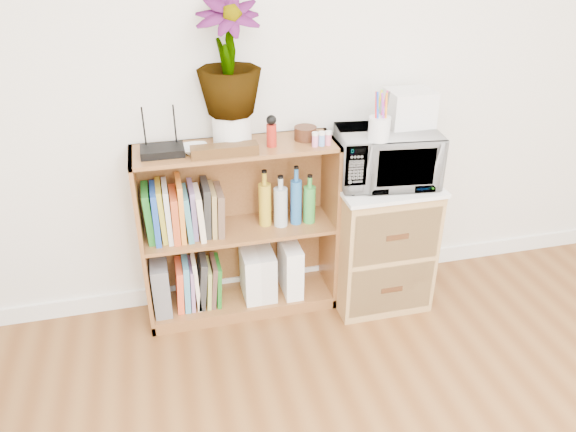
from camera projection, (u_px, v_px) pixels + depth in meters
name	position (u px, v px, depth m)	size (l,w,h in m)	color
skirting_board	(297.00, 275.00, 3.31)	(4.00, 0.02, 0.10)	white
bookshelf	(239.00, 232.00, 2.91)	(1.00, 0.30, 0.95)	brown
wicker_unit	(378.00, 242.00, 3.07)	(0.50, 0.45, 0.70)	#9E7542
microwave	(387.00, 157.00, 2.81)	(0.49, 0.33, 0.27)	silver
pen_cup	(379.00, 129.00, 2.61)	(0.10, 0.10, 0.11)	silver
small_appliance	(409.00, 108.00, 2.79)	(0.22, 0.19, 0.18)	silver
router	(162.00, 151.00, 2.59)	(0.20, 0.14, 0.04)	black
white_bowl	(195.00, 149.00, 2.61)	(0.13, 0.13, 0.03)	silver
plant_pot	(232.00, 130.00, 2.66)	(0.18, 0.18, 0.16)	silver
potted_plant	(228.00, 57.00, 2.50)	(0.29, 0.29, 0.52)	#366E2C
trinket_box	(225.00, 150.00, 2.57)	(0.31, 0.08, 0.05)	#3A230F
kokeshi_doll	(271.00, 135.00, 2.66)	(0.05, 0.05, 0.11)	#A31E14
wooden_bowl	(305.00, 133.00, 2.75)	(0.11, 0.11, 0.06)	#331A0D
paint_jars	(322.00, 141.00, 2.68)	(0.10, 0.04, 0.05)	pink
file_box	(161.00, 284.00, 2.95)	(0.09, 0.23, 0.29)	slate
magazine_holder_left	(250.00, 274.00, 3.04)	(0.09, 0.22, 0.27)	white
magazine_holder_mid	(265.00, 272.00, 3.06)	(0.09, 0.22, 0.27)	silver
magazine_holder_right	(290.00, 267.00, 3.08)	(0.09, 0.24, 0.30)	white
cookbooks	(183.00, 211.00, 2.78)	(0.39, 0.20, 0.31)	#1F7623
liquor_bottles	(286.00, 198.00, 2.88)	(0.29, 0.07, 0.31)	gold
lower_books	(197.00, 282.00, 2.99)	(0.25, 0.19, 0.29)	#EE4F2A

